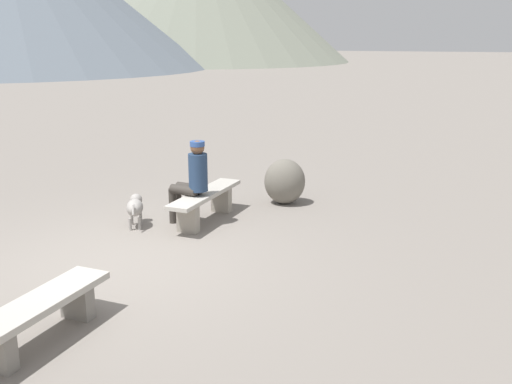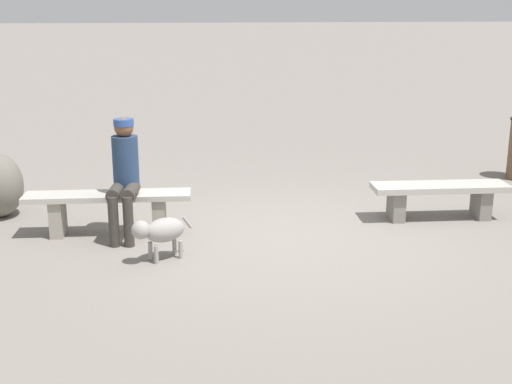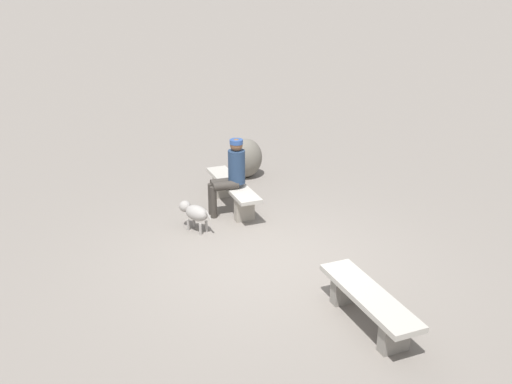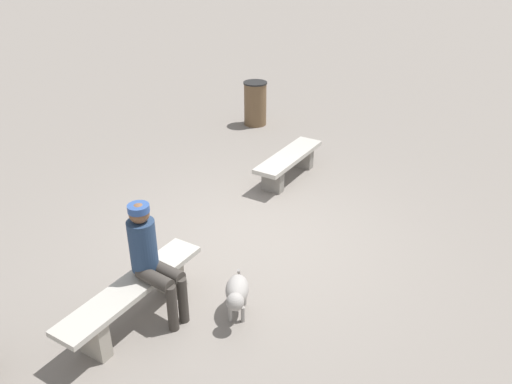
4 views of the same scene
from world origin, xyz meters
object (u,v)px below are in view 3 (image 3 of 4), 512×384
at_px(bench_right, 233,190).
at_px(boulder, 246,158).
at_px(bench_left, 368,302).
at_px(seated_person, 231,172).
at_px(dog, 194,212).

distance_m(bench_right, boulder, 1.64).
relative_size(bench_left, bench_right, 0.89).
xyz_separation_m(seated_person, boulder, (1.57, -1.02, -0.36)).
relative_size(bench_right, seated_person, 1.42).
height_order(bench_left, boulder, boulder).
bearing_deg(boulder, bench_left, 170.23).
height_order(bench_left, seated_person, seated_person).
bearing_deg(dog, bench_left, 170.04).
bearing_deg(bench_right, boulder, -29.34).
bearing_deg(boulder, bench_right, 146.64).
xyz_separation_m(bench_left, dog, (3.37, 0.91, 0.01)).
bearing_deg(dog, seated_person, -90.64).
bearing_deg(boulder, seated_person, 146.93).
xyz_separation_m(dog, boulder, (1.94, -1.82, 0.08)).
height_order(bench_left, bench_right, bench_right).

